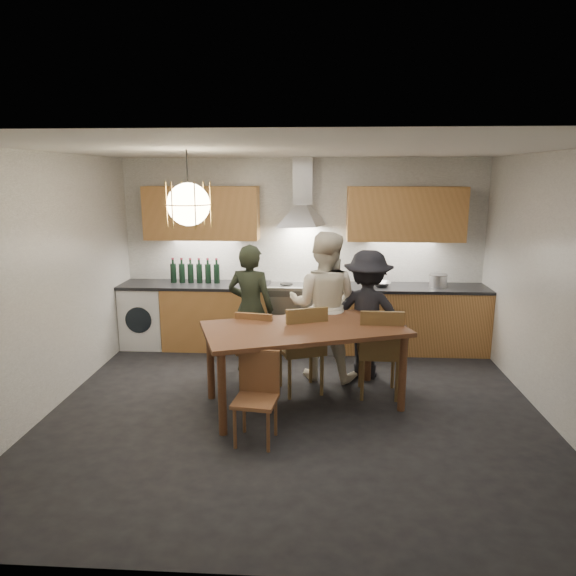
# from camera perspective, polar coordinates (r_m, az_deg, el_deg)

# --- Properties ---
(ground) EXTENTS (5.00, 5.00, 0.00)m
(ground) POSITION_cam_1_polar(r_m,az_deg,el_deg) (5.43, 0.79, -13.40)
(ground) COLOR black
(ground) RESTS_ON ground
(room_shell) EXTENTS (5.02, 4.52, 2.61)m
(room_shell) POSITION_cam_1_polar(r_m,az_deg,el_deg) (4.93, 0.85, 4.74)
(room_shell) COLOR white
(room_shell) RESTS_ON ground
(counter_run) EXTENTS (5.00, 0.62, 0.90)m
(counter_run) POSITION_cam_1_polar(r_m,az_deg,el_deg) (7.10, 1.72, -3.22)
(counter_run) COLOR tan
(counter_run) RESTS_ON ground
(range_stove) EXTENTS (0.90, 0.60, 0.92)m
(range_stove) POSITION_cam_1_polar(r_m,az_deg,el_deg) (7.10, 1.52, -3.30)
(range_stove) COLOR silver
(range_stove) RESTS_ON ground
(wall_fixtures) EXTENTS (4.30, 0.54, 1.10)m
(wall_fixtures) POSITION_cam_1_polar(r_m,az_deg,el_deg) (6.97, 1.63, 8.37)
(wall_fixtures) COLOR tan
(wall_fixtures) RESTS_ON ground
(pendant_lamp) EXTENTS (0.43, 0.43, 0.70)m
(pendant_lamp) POSITION_cam_1_polar(r_m,az_deg,el_deg) (4.95, -10.99, 9.11)
(pendant_lamp) COLOR black
(pendant_lamp) RESTS_ON ground
(dining_table) EXTENTS (2.24, 1.61, 0.85)m
(dining_table) POSITION_cam_1_polar(r_m,az_deg,el_deg) (5.29, 1.81, -5.35)
(dining_table) COLOR brown
(dining_table) RESTS_ON ground
(chair_back_left) EXTENTS (0.48, 0.48, 0.92)m
(chair_back_left) POSITION_cam_1_polar(r_m,az_deg,el_deg) (5.71, -3.49, -6.37)
(chair_back_left) COLOR brown
(chair_back_left) RESTS_ON ground
(chair_back_mid) EXTENTS (0.58, 0.58, 1.01)m
(chair_back_mid) POSITION_cam_1_polar(r_m,az_deg,el_deg) (5.59, 1.73, -6.26)
(chair_back_mid) COLOR brown
(chair_back_mid) RESTS_ON ground
(chair_back_right) EXTENTS (0.46, 0.46, 1.00)m
(chair_back_right) POSITION_cam_1_polar(r_m,az_deg,el_deg) (5.59, 10.18, -6.52)
(chair_back_right) COLOR brown
(chair_back_right) RESTS_ON ground
(chair_front) EXTENTS (0.42, 0.42, 0.82)m
(chair_front) POSITION_cam_1_polar(r_m,az_deg,el_deg) (4.73, -3.41, -11.21)
(chair_front) COLOR brown
(chair_front) RESTS_ON ground
(person_left) EXTENTS (0.65, 0.50, 1.57)m
(person_left) POSITION_cam_1_polar(r_m,az_deg,el_deg) (6.22, -4.18, -2.32)
(person_left) COLOR black
(person_left) RESTS_ON ground
(person_mid) EXTENTS (0.97, 0.83, 1.75)m
(person_mid) POSITION_cam_1_polar(r_m,az_deg,el_deg) (6.01, 3.97, -2.00)
(person_mid) COLOR silver
(person_mid) RESTS_ON ground
(person_right) EXTENTS (1.07, 0.72, 1.53)m
(person_right) POSITION_cam_1_polar(r_m,az_deg,el_deg) (6.11, 8.79, -2.94)
(person_right) COLOR black
(person_right) RESTS_ON ground
(mixing_bowl) EXTENTS (0.26, 0.26, 0.06)m
(mixing_bowl) POSITION_cam_1_polar(r_m,az_deg,el_deg) (7.02, 10.30, 0.44)
(mixing_bowl) COLOR silver
(mixing_bowl) RESTS_ON counter_run
(stock_pot) EXTENTS (0.28, 0.28, 0.16)m
(stock_pot) POSITION_cam_1_polar(r_m,az_deg,el_deg) (7.16, 16.35, 0.76)
(stock_pot) COLOR silver
(stock_pot) RESTS_ON counter_run
(wine_bottles) EXTENTS (0.69, 0.08, 0.34)m
(wine_bottles) POSITION_cam_1_polar(r_m,az_deg,el_deg) (7.23, -10.30, 1.91)
(wine_bottles) COLOR black
(wine_bottles) RESTS_ON counter_run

